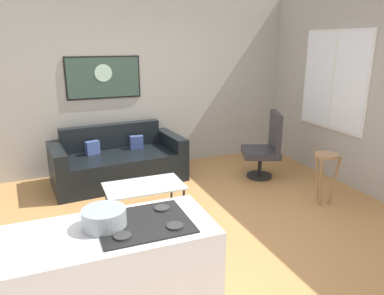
# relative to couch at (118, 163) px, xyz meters

# --- Properties ---
(ground) EXTENTS (6.40, 6.40, 0.04)m
(ground) POSITION_rel_couch_xyz_m (0.51, -1.86, -0.31)
(ground) COLOR #B67F47
(back_wall) EXTENTS (6.40, 0.05, 2.80)m
(back_wall) POSITION_rel_couch_xyz_m (0.51, 0.57, 1.11)
(back_wall) COLOR #A7A499
(back_wall) RESTS_ON ground
(right_wall) EXTENTS (0.05, 6.40, 2.80)m
(right_wall) POSITION_rel_couch_xyz_m (3.14, -1.56, 1.11)
(right_wall) COLOR #A7A197
(right_wall) RESTS_ON ground
(couch) EXTENTS (1.98, 1.08, 0.82)m
(couch) POSITION_rel_couch_xyz_m (0.00, 0.00, 0.00)
(couch) COLOR black
(couch) RESTS_ON ground
(coffee_table) EXTENTS (0.94, 0.56, 0.38)m
(coffee_table) POSITION_rel_couch_xyz_m (0.08, -1.24, 0.07)
(coffee_table) COLOR silver
(coffee_table) RESTS_ON ground
(armchair) EXTENTS (0.71, 0.73, 1.03)m
(armchair) POSITION_rel_couch_xyz_m (2.15, -0.70, 0.22)
(armchair) COLOR black
(armchair) RESTS_ON ground
(bar_stool) EXTENTS (0.35, 0.34, 0.68)m
(bar_stool) POSITION_rel_couch_xyz_m (2.32, -1.81, 0.23)
(bar_stool) COLOR #9C7348
(bar_stool) RESTS_ON ground
(kitchen_counter) EXTENTS (1.42, 0.64, 0.91)m
(kitchen_counter) POSITION_rel_couch_xyz_m (-0.64, -3.09, 0.16)
(kitchen_counter) COLOR white
(kitchen_counter) RESTS_ON ground
(mixing_bowl) EXTENTS (0.29, 0.29, 0.13)m
(mixing_bowl) POSITION_rel_couch_xyz_m (-0.64, -3.05, 0.67)
(mixing_bowl) COLOR #8F9899
(mixing_bowl) RESTS_ON kitchen_counter
(wall_painting) EXTENTS (1.14, 0.03, 0.65)m
(wall_painting) POSITION_rel_couch_xyz_m (-0.06, 0.52, 1.23)
(wall_painting) COLOR black
(window) EXTENTS (0.03, 1.32, 1.47)m
(window) POSITION_rel_couch_xyz_m (3.10, -0.96, 1.20)
(window) COLOR silver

